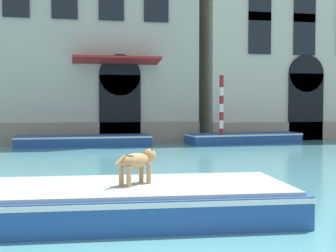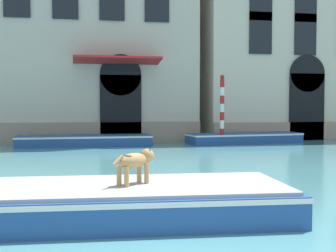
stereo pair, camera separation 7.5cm
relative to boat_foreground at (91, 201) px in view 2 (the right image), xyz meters
name	(u,v)px [view 2 (the right image)]	position (x,y,z in m)	size (l,w,h in m)	color
palazzo_right	(301,25)	(12.96, 18.07, 6.29)	(12.56, 6.13, 13.22)	beige
boat_foreground	(91,201)	(0.00, 0.00, 0.00)	(7.01, 2.84, 0.59)	#234C8C
dog_on_deck	(136,161)	(0.77, -0.05, 0.67)	(0.78, 0.62, 0.61)	tan
boat_moored_near_palazzo	(85,140)	(0.14, 13.73, -0.05)	(6.11, 1.55, 0.50)	#234C8C
boat_moored_far	(244,138)	(7.90, 13.85, -0.05)	(5.82, 2.20, 0.49)	#234C8C
mooring_pole_0	(222,110)	(6.51, 13.10, 1.35)	(0.21, 0.21, 3.30)	white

